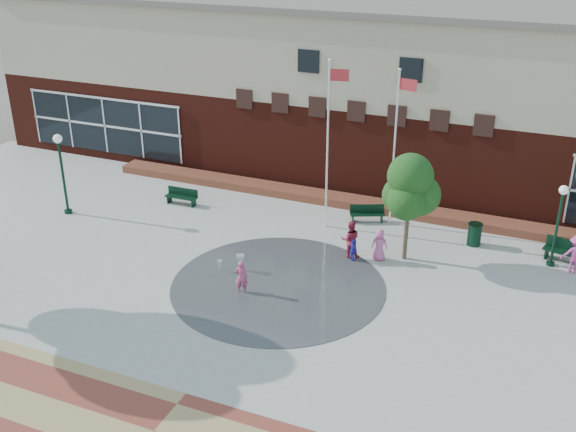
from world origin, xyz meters
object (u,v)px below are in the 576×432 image
at_px(flagpole_right, 396,141).
at_px(bench_left, 182,200).
at_px(child_splash, 241,277).
at_px(trash_can, 474,234).
at_px(flagpole_left, 329,138).

distance_m(flagpole_right, bench_left, 11.03).
height_order(flagpole_right, child_splash, flagpole_right).
bearing_deg(trash_can, child_splash, -135.20).
xyz_separation_m(flagpole_right, bench_left, (-10.19, -1.84, -3.82)).
relative_size(flagpole_left, trash_can, 7.55).
height_order(flagpole_left, child_splash, flagpole_left).
distance_m(flagpole_right, child_splash, 9.66).
xyz_separation_m(bench_left, child_splash, (6.53, -6.42, 0.40)).
bearing_deg(bench_left, flagpole_left, 1.19).
bearing_deg(flagpole_left, child_splash, -106.61).
xyz_separation_m(flagpole_right, trash_can, (3.94, -0.72, -3.56)).
bearing_deg(bench_left, trash_can, 2.96).
bearing_deg(trash_can, flagpole_right, 169.64).
relative_size(flagpole_right, bench_left, 4.38).
height_order(flagpole_left, trash_can, flagpole_left).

